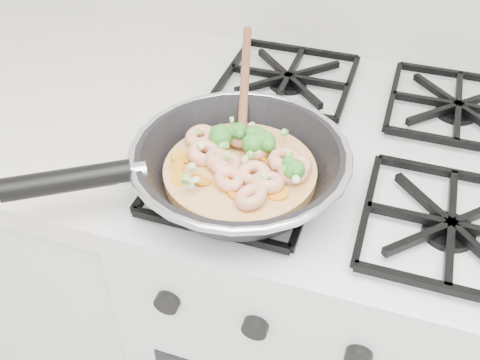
% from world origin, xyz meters
% --- Properties ---
extents(stove, '(0.60, 0.60, 0.92)m').
position_xyz_m(stove, '(0.00, 1.70, 0.46)').
color(stove, silver).
rests_on(stove, ground).
extents(counter_left, '(1.00, 0.60, 0.90)m').
position_xyz_m(counter_left, '(-0.80, 1.70, 0.45)').
color(counter_left, silver).
rests_on(counter_left, ground).
extents(skillet, '(0.42, 0.47, 0.09)m').
position_xyz_m(skillet, '(-0.14, 1.53, 0.96)').
color(skillet, black).
rests_on(skillet, stove).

